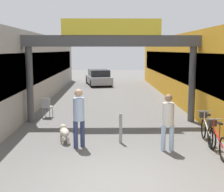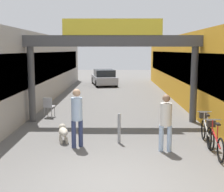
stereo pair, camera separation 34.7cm
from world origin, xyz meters
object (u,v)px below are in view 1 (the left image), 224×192
at_px(bicycle_red_nearest, 217,139).
at_px(bicycle_silver_second, 206,129).
at_px(cafe_chair_aluminium_nearer, 47,106).
at_px(dog_on_leash, 64,132).
at_px(pedestrian_companion, 168,119).
at_px(bollard_post_metal, 121,128).
at_px(pedestrian_with_dog, 79,114).
at_px(parked_car_silver, 99,78).

height_order(bicycle_red_nearest, bicycle_silver_second, same).
bearing_deg(cafe_chair_aluminium_nearer, dog_on_leash, -71.29).
bearing_deg(dog_on_leash, pedestrian_companion, -16.52).
bearing_deg(bollard_post_metal, dog_on_leash, 176.29).
height_order(pedestrian_with_dog, bicycle_red_nearest, pedestrian_with_dog).
xyz_separation_m(pedestrian_companion, parked_car_silver, (-2.45, 17.44, -0.33)).
distance_m(bollard_post_metal, cafe_chair_aluminium_nearer, 4.93).
relative_size(dog_on_leash, bicycle_red_nearest, 0.46).
bearing_deg(parked_car_silver, cafe_chair_aluminium_nearer, -98.85).
relative_size(bicycle_red_nearest, bollard_post_metal, 1.73).
xyz_separation_m(pedestrian_with_dog, parked_car_silver, (0.19, 17.06, -0.40)).
bearing_deg(bicycle_red_nearest, pedestrian_with_dog, 170.46).
bearing_deg(bicycle_red_nearest, bicycle_silver_second, 86.34).
distance_m(pedestrian_with_dog, bollard_post_metal, 1.47).
height_order(bollard_post_metal, parked_car_silver, parked_car_silver).
bearing_deg(bollard_post_metal, bicycle_red_nearest, -22.35).
xyz_separation_m(pedestrian_with_dog, pedestrian_companion, (2.64, -0.38, -0.07)).
height_order(dog_on_leash, cafe_chair_aluminium_nearer, cafe_chair_aluminium_nearer).
bearing_deg(pedestrian_companion, cafe_chair_aluminium_nearer, 133.55).
height_order(bicycle_silver_second, cafe_chair_aluminium_nearer, bicycle_silver_second).
relative_size(bicycle_red_nearest, parked_car_silver, 0.40).
bearing_deg(bicycle_red_nearest, pedestrian_companion, 167.93).
relative_size(pedestrian_companion, cafe_chair_aluminium_nearer, 1.91).
height_order(dog_on_leash, parked_car_silver, parked_car_silver).
bearing_deg(dog_on_leash, bicycle_silver_second, -0.53).
bearing_deg(pedestrian_companion, bicycle_red_nearest, -12.07).
height_order(dog_on_leash, bicycle_silver_second, bicycle_silver_second).
bearing_deg(bicycle_red_nearest, bollard_post_metal, 157.65).
distance_m(bollard_post_metal, parked_car_silver, 16.66).
bearing_deg(parked_car_silver, bicycle_silver_second, -76.79).
bearing_deg(bicycle_silver_second, pedestrian_companion, -147.95).
xyz_separation_m(pedestrian_companion, dog_on_leash, (-3.18, 0.94, -0.63)).
xyz_separation_m(pedestrian_with_dog, bollard_post_metal, (1.29, 0.44, -0.55)).
bearing_deg(pedestrian_with_dog, pedestrian_companion, -8.21).
distance_m(dog_on_leash, cafe_chair_aluminium_nearer, 3.94).
distance_m(dog_on_leash, parked_car_silver, 16.52).
distance_m(dog_on_leash, bicycle_red_nearest, 4.70).
relative_size(pedestrian_with_dog, bicycle_red_nearest, 1.07).
bearing_deg(bollard_post_metal, pedestrian_companion, -31.37).
height_order(pedestrian_companion, bicycle_silver_second, pedestrian_companion).
distance_m(bicycle_red_nearest, bollard_post_metal, 2.93).
distance_m(cafe_chair_aluminium_nearer, parked_car_silver, 12.93).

